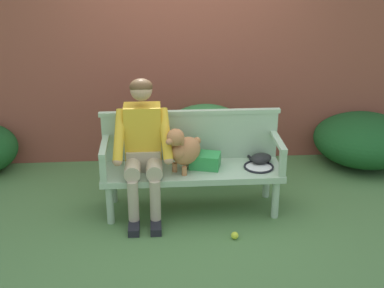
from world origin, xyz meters
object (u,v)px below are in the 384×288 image
(garden_bench, at_px, (192,174))
(tennis_racket, at_px, (258,165))
(dog_on_bench, at_px, (184,149))
(tennis_ball, at_px, (235,235))
(baseball_glove, at_px, (261,158))
(person_seated, at_px, (143,144))
(sports_bag, at_px, (205,160))

(garden_bench, xyz_separation_m, tennis_racket, (0.63, -0.00, 0.07))
(dog_on_bench, relative_size, tennis_ball, 6.92)
(tennis_racket, height_order, baseball_glove, baseball_glove)
(tennis_ball, bearing_deg, person_seated, 145.55)
(baseball_glove, height_order, sports_bag, sports_bag)
(sports_bag, bearing_deg, dog_on_bench, -159.62)
(tennis_racket, bearing_deg, person_seated, -179.27)
(garden_bench, height_order, sports_bag, sports_bag)
(person_seated, xyz_separation_m, tennis_ball, (0.80, -0.55, -0.68))
(baseball_glove, bearing_deg, person_seated, 157.95)
(tennis_ball, bearing_deg, dog_on_bench, 130.16)
(baseball_glove, height_order, tennis_ball, baseball_glove)
(tennis_ball, bearing_deg, garden_bench, 121.14)
(dog_on_bench, bearing_deg, tennis_racket, 4.67)
(garden_bench, relative_size, sports_bag, 6.11)
(garden_bench, height_order, person_seated, person_seated)
(person_seated, distance_m, tennis_ball, 1.18)
(baseball_glove, relative_size, sports_bag, 0.79)
(person_seated, height_order, sports_bag, person_seated)
(garden_bench, bearing_deg, baseball_glove, 7.01)
(dog_on_bench, bearing_deg, baseball_glove, 10.79)
(garden_bench, relative_size, tennis_ball, 25.94)
(garden_bench, bearing_deg, person_seated, -177.81)
(garden_bench, distance_m, person_seated, 0.56)
(garden_bench, relative_size, baseball_glove, 7.78)
(garden_bench, distance_m, tennis_racket, 0.64)
(person_seated, height_order, dog_on_bench, person_seated)
(person_seated, relative_size, tennis_racket, 2.25)
(garden_bench, distance_m, sports_bag, 0.18)
(baseball_glove, bearing_deg, garden_bench, 159.88)
(tennis_racket, distance_m, baseball_glove, 0.11)
(person_seated, bearing_deg, baseball_glove, 5.08)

